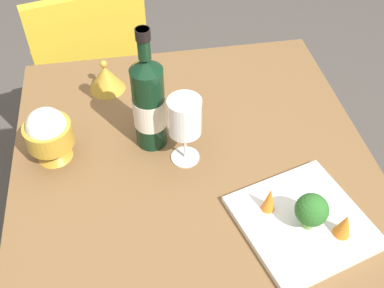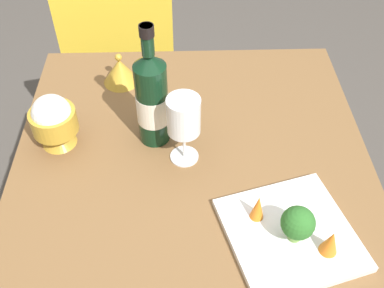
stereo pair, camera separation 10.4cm
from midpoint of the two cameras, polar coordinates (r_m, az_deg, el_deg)
The scene contains 10 objects.
dining_table at distance 1.17m, azimuth 2.54°, elevation -4.35°, with size 0.85×0.85×0.76m.
chair_by_wall at distance 1.81m, azimuth -7.61°, elevation 10.60°, with size 0.48×0.48×0.85m.
wine_bottle at distance 1.05m, azimuth -2.21°, elevation 5.53°, with size 0.08×0.08×0.32m.
wine_glass at distance 1.00m, azimuth 1.92°, elevation 3.20°, with size 0.08×0.08×0.18m.
rice_bowl at distance 1.11m, azimuth -14.40°, elevation 2.75°, with size 0.11×0.11×0.14m.
rice_bowl_lid at distance 1.29m, azimuth -6.69°, elevation 9.00°, with size 0.10×0.10×0.09m.
serving_plate at distance 0.98m, azimuth 15.20°, elevation -10.99°, with size 0.31×0.31×0.02m.
broccoli_floret at distance 0.93m, azimuth 16.29°, elevation -9.71°, with size 0.07×0.07×0.09m.
carrot_garnish_left at distance 0.96m, azimuth 11.38°, elevation -7.93°, with size 0.03×0.03×0.07m.
carrot_garnish_right at distance 0.95m, azimuth 20.07°, elevation -11.64°, with size 0.04×0.04×0.06m.
Camera 2 is at (-0.02, -0.75, 1.57)m, focal length 42.61 mm.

